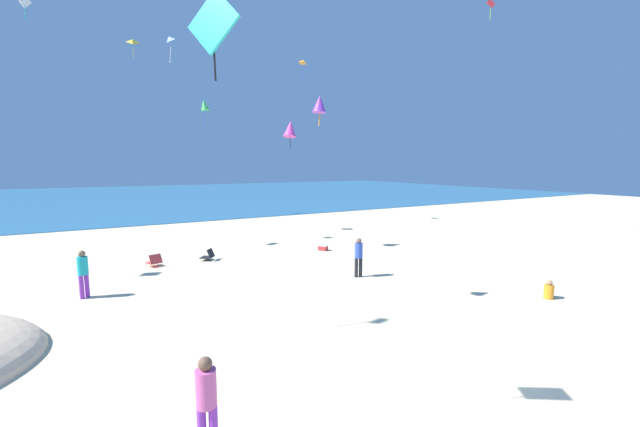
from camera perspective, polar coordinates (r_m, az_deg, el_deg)
name	(u,v)px	position (r m, az deg, el deg)	size (l,w,h in m)	color
ground_plane	(292,266)	(17.78, -4.20, -7.73)	(120.00, 120.00, 0.00)	beige
ocean_water	(158,196)	(62.19, -22.88, 2.44)	(120.00, 60.00, 0.05)	teal
beach_chair_near_camera	(154,261)	(19.02, -23.32, -6.45)	(0.70, 0.76, 0.58)	#D13D3D
beach_chair_far_left	(208,255)	(19.43, -16.23, -5.97)	(0.79, 0.79, 0.56)	black
cooler_box	(323,248)	(20.81, 0.45, -5.10)	(0.50, 0.56, 0.29)	red
person_0	(83,271)	(15.65, -31.68, -7.23)	(0.46, 0.46, 1.68)	purple
person_1	(359,255)	(15.88, 5.74, -6.08)	(0.42, 0.42, 1.62)	black
person_2	(549,291)	(15.68, 30.80, -9.89)	(0.59, 0.48, 0.66)	orange
person_3	(206,398)	(6.94, -16.47, -24.77)	(0.42, 0.42, 1.62)	purple
kite_white	(24,0)	(25.32, -37.64, 23.75)	(0.56, 0.62, 1.23)	white
kite_magenta	(290,129)	(20.66, -4.45, 12.39)	(1.08, 1.06, 1.49)	#DB3DA8
kite_blue	(169,39)	(27.45, -21.51, 22.95)	(0.78, 0.86, 1.66)	blue
kite_teal	(213,23)	(6.41, -15.52, 25.56)	(0.56, 0.85, 1.31)	#1EADAD
kite_purple	(319,104)	(12.16, -0.08, 15.92)	(0.63, 0.61, 0.94)	purple
kite_red	(491,4)	(28.31, 23.98, 26.49)	(0.65, 0.29, 1.30)	red
kite_green	(204,105)	(23.62, -16.77, 15.10)	(0.71, 0.66, 1.56)	green
kite_yellow	(133,41)	(37.77, -26.02, 21.98)	(0.83, 0.68, 1.59)	yellow
kite_orange	(303,62)	(31.36, -2.51, 21.55)	(0.69, 0.82, 1.57)	orange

